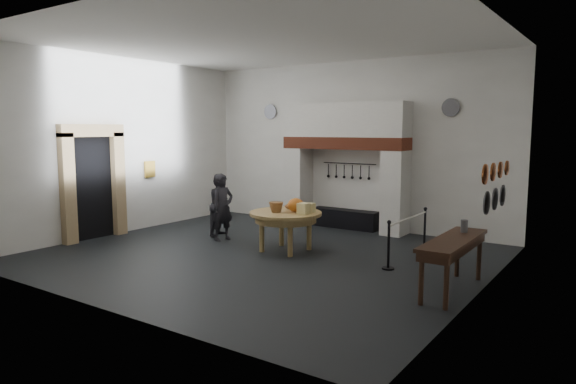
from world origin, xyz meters
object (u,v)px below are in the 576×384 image
Objects in this scene: iron_range at (345,219)px; visitor_far at (221,205)px; barrier_post_far at (425,230)px; barrier_post_near at (389,246)px; side_table at (454,240)px; visitor_near at (223,207)px; work_table at (286,213)px.

visitor_far reaches higher than iron_range.
iron_range is 2.95m from barrier_post_far.
iron_range is 4.20m from barrier_post_near.
visitor_near is at bearing 171.75° from side_table.
side_table is at bearing -61.91° from barrier_post_far.
visitor_near is 0.73× the size of side_table.
side_table is 1.63m from barrier_post_near.
visitor_far reaches higher than work_table.
visitor_far is 1.75× the size of barrier_post_far.
work_table is 3.99m from side_table.
barrier_post_far is (4.78, 1.43, -0.34)m from visitor_far.
visitor_near is (-1.90, 0.05, -0.04)m from work_table.
barrier_post_far is at bearing -53.80° from visitor_near.
work_table is 0.99× the size of visitor_near.
barrier_post_near is at bearing 154.75° from side_table.
visitor_near is 1.78× the size of barrier_post_far.
iron_range is 2.11× the size of barrier_post_near.
visitor_far is at bearing -163.35° from barrier_post_far.
barrier_post_near and barrier_post_far have the same top height.
visitor_near is 1.02× the size of visitor_far.
visitor_near reaches higher than side_table.
visitor_near is 4.40m from barrier_post_near.
visitor_far is at bearing 168.80° from work_table.
work_table is at bearing -114.62° from visitor_far.
visitor_near is at bearing 178.35° from work_table.
visitor_far is (-2.11, -2.66, 0.54)m from iron_range.
visitor_far is (-2.30, 0.45, -0.05)m from work_table.
side_table is 3.06m from barrier_post_far.
barrier_post_near is 1.00× the size of barrier_post_far.
side_table is (5.81, -0.84, 0.07)m from visitor_near.
visitor_far is 0.72× the size of side_table.
barrier_post_near is (-1.43, 0.67, -0.42)m from side_table.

